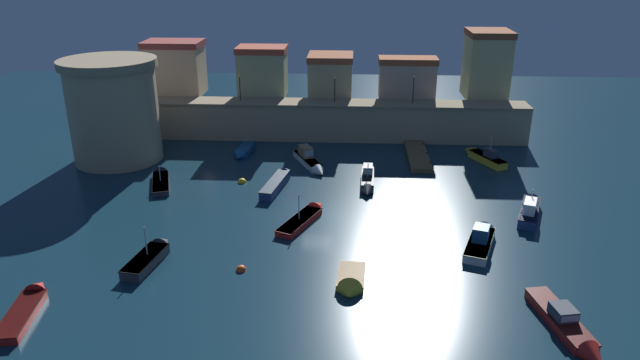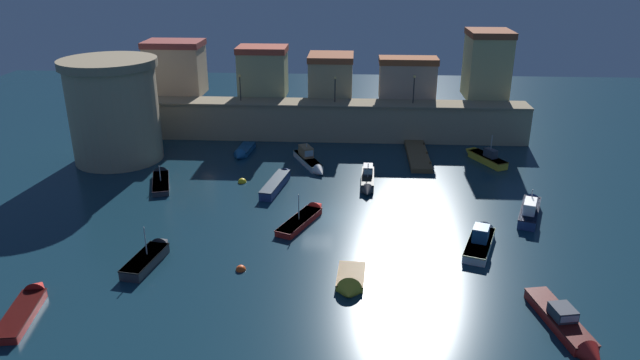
{
  "view_description": "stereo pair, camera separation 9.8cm",
  "coord_description": "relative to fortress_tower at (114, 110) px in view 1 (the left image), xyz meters",
  "views": [
    {
      "loc": [
        2.77,
        -43.66,
        20.55
      ],
      "look_at": [
        0.0,
        4.37,
        1.4
      ],
      "focal_mm": 32.76,
      "sensor_mm": 36.0,
      "label": 1
    },
    {
      "loc": [
        2.87,
        -43.65,
        20.55
      ],
      "look_at": [
        0.0,
        4.37,
        1.4
      ],
      "focal_mm": 32.76,
      "sensor_mm": 36.0,
      "label": 2
    }
  ],
  "objects": [
    {
      "name": "fortress_tower",
      "position": [
        0.0,
        0.0,
        0.0
      ],
      "size": [
        9.56,
        9.56,
        10.44
      ],
      "color": "tan",
      "rests_on": "ground"
    },
    {
      "name": "mooring_buoy_0",
      "position": [
        16.82,
        -21.74,
        -5.28
      ],
      "size": [
        0.71,
        0.71,
        0.71
      ],
      "primitive_type": "sphere",
      "color": "#EA4C19",
      "rests_on": "ground"
    },
    {
      "name": "moored_boat_10",
      "position": [
        12.58,
        2.23,
        -4.98
      ],
      "size": [
        1.79,
        5.06,
        1.3
      ],
      "rotation": [
        0.0,
        0.0,
        -1.66
      ],
      "color": "#195689",
      "rests_on": "ground"
    },
    {
      "name": "moored_boat_3",
      "position": [
        37.83,
        1.66,
        -4.79
      ],
      "size": [
        3.88,
        6.12,
        3.27
      ],
      "rotation": [
        0.0,
        0.0,
        2.03
      ],
      "color": "gold",
      "rests_on": "ground"
    },
    {
      "name": "moored_boat_12",
      "position": [
        19.99,
        -0.88,
        -4.75
      ],
      "size": [
        4.03,
        6.96,
        2.35
      ],
      "rotation": [
        0.0,
        0.0,
        -1.14
      ],
      "color": "white",
      "rests_on": "ground"
    },
    {
      "name": "moored_boat_5",
      "position": [
        39.07,
        -11.4,
        -4.7
      ],
      "size": [
        3.55,
        6.81,
        2.58
      ],
      "rotation": [
        0.0,
        0.0,
        1.22
      ],
      "color": "navy",
      "rests_on": "ground"
    },
    {
      "name": "ground_plane",
      "position": [
        21.46,
        -12.59,
        -5.28
      ],
      "size": [
        116.47,
        116.47,
        0.0
      ],
      "primitive_type": "plane",
      "color": "#112D3D"
    },
    {
      "name": "quay_lamp_0",
      "position": [
        11.38,
        8.48,
        1.07
      ],
      "size": [
        0.32,
        0.32,
        3.02
      ],
      "color": "black",
      "rests_on": "quay_wall"
    },
    {
      "name": "quay_wall",
      "position": [
        21.46,
        8.48,
        -3.12
      ],
      "size": [
        44.84,
        3.63,
        4.31
      ],
      "color": "tan",
      "rests_on": "ground"
    },
    {
      "name": "moored_boat_9",
      "position": [
        25.75,
        -5.88,
        -4.75
      ],
      "size": [
        1.3,
        6.22,
        2.29
      ],
      "rotation": [
        0.0,
        0.0,
        -1.6
      ],
      "color": "#333338",
      "rests_on": "ground"
    },
    {
      "name": "pier_dock",
      "position": [
        31.16,
        2.21,
        -5.03
      ],
      "size": [
        2.11,
        9.22,
        0.7
      ],
      "color": "brown",
      "rests_on": "ground"
    },
    {
      "name": "moored_boat_11",
      "position": [
        17.42,
        -6.46,
        -4.84
      ],
      "size": [
        2.38,
        7.44,
        1.09
      ],
      "rotation": [
        0.0,
        0.0,
        1.4
      ],
      "color": "navy",
      "rests_on": "ground"
    },
    {
      "name": "moored_boat_7",
      "position": [
        6.22,
        -5.91,
        -5.01
      ],
      "size": [
        3.39,
        6.88,
        2.38
      ],
      "rotation": [
        0.0,
        0.0,
        1.88
      ],
      "color": "#333338",
      "rests_on": "ground"
    },
    {
      "name": "quay_lamp_1",
      "position": [
        22.15,
        8.48,
        1.02
      ],
      "size": [
        0.32,
        0.32,
        2.92
      ],
      "color": "black",
      "rests_on": "quay_wall"
    },
    {
      "name": "moored_boat_4",
      "position": [
        4.66,
        -27.1,
        -4.98
      ],
      "size": [
        2.4,
        6.46,
        1.39
      ],
      "rotation": [
        0.0,
        0.0,
        1.72
      ],
      "color": "red",
      "rests_on": "ground"
    },
    {
      "name": "old_town_backdrop",
      "position": [
        21.42,
        12.5,
        1.91
      ],
      "size": [
        42.63,
        5.75,
        7.78
      ],
      "color": "#D3AE86",
      "rests_on": "ground"
    },
    {
      "name": "quay_lamp_2",
      "position": [
        30.96,
        8.48,
        1.16
      ],
      "size": [
        0.32,
        0.32,
        3.17
      ],
      "color": "black",
      "rests_on": "quay_wall"
    },
    {
      "name": "moored_boat_8",
      "position": [
        10.25,
        -20.74,
        -4.88
      ],
      "size": [
        2.36,
        5.78,
        3.17
      ],
      "rotation": [
        0.0,
        0.0,
        1.41
      ],
      "color": "#333338",
      "rests_on": "ground"
    },
    {
      "name": "mooring_buoy_1",
      "position": [
        13.96,
        -5.74,
        -5.28
      ],
      "size": [
        0.79,
        0.79,
        0.79
      ],
      "primitive_type": "sphere",
      "color": "yellow",
      "rests_on": "ground"
    },
    {
      "name": "moored_boat_1",
      "position": [
        36.81,
        -27.7,
        -4.87
      ],
      "size": [
        2.82,
        7.46,
        1.67
      ],
      "rotation": [
        0.0,
        0.0,
        -1.37
      ],
      "color": "red",
      "rests_on": "ground"
    },
    {
      "name": "moored_boat_6",
      "position": [
        34.04,
        -16.82,
        -4.8
      ],
      "size": [
        3.65,
        6.74,
        2.18
      ],
      "rotation": [
        0.0,
        0.0,
        1.23
      ],
      "color": "white",
      "rests_on": "ground"
    },
    {
      "name": "moored_boat_2",
      "position": [
        20.64,
        -13.37,
        -5.01
      ],
      "size": [
        3.93,
        6.74,
        3.03
      ],
      "rotation": [
        0.0,
        0.0,
        1.17
      ],
      "color": "red",
      "rests_on": "ground"
    },
    {
      "name": "moored_boat_0",
      "position": [
        24.33,
        -23.43,
        -5.04
      ],
      "size": [
        1.98,
        4.21,
        1.68
      ],
      "rotation": [
        0.0,
        0.0,
        -1.62
      ],
      "color": "gold",
      "rests_on": "ground"
    }
  ]
}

